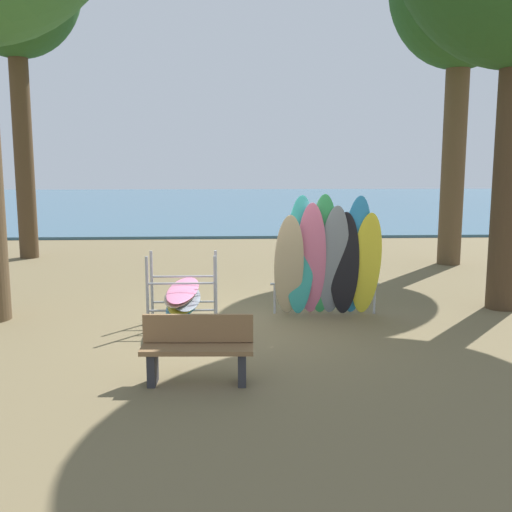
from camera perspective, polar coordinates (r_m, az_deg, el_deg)
name	(u,v)px	position (r m, az deg, el deg)	size (l,w,h in m)	color
ground_plane	(258,326)	(10.32, 0.23, -6.59)	(80.00, 80.00, 0.00)	brown
lake_water	(235,203)	(39.55, -2.02, 5.04)	(80.00, 36.00, 0.10)	#38607A
leaning_board_pile	(327,261)	(10.71, 6.76, -0.45)	(1.98, 0.87, 2.23)	#C6B289
board_storage_rack	(183,296)	(10.23, -6.87, -3.77)	(1.15, 2.13, 1.25)	#9EA0A5
park_bench	(198,348)	(7.70, -5.54, -8.59)	(1.42, 0.47, 0.85)	#2D2D33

